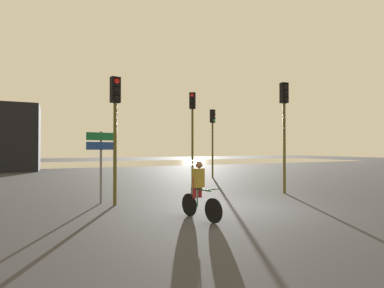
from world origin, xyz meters
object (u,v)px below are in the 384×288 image
Objects in this scene: traffic_light_far_right at (213,130)px; cyclist at (199,190)px; traffic_light_near_right at (284,117)px; direction_sign_post at (101,153)px; traffic_light_center at (192,121)px; traffic_light_near_left at (115,116)px.

cyclist is at bearing 33.62° from traffic_light_far_right.
traffic_light_near_right is (-0.57, -7.68, 0.16)m from traffic_light_far_right.
traffic_light_far_right is 1.79× the size of direction_sign_post.
traffic_light_near_right reaches higher than cyclist.
traffic_light_far_right is 12.34m from cyclist.
direction_sign_post is (-5.38, -3.83, -1.70)m from traffic_light_center.
traffic_light_far_right reaches higher than traffic_light_near_left.
direction_sign_post is (-7.71, 0.84, -1.58)m from traffic_light_near_right.
traffic_light_center is 3.04× the size of cyclist.
traffic_light_center is at bearing -55.23° from traffic_light_near_right.
traffic_light_far_right is 2.78× the size of cyclist.
traffic_light_far_right is 1.04× the size of traffic_light_near_left.
traffic_light_near_left reaches higher than cyclist.
traffic_light_center is 6.82m from direction_sign_post.
traffic_light_far_right is 10.83m from direction_sign_post.
traffic_light_near_right is at bearing 151.12° from traffic_light_center.
traffic_light_center reaches higher than traffic_light_far_right.
traffic_light_near_right is 6.70m from cyclist.
traffic_light_near_left is at bearing 6.10° from traffic_light_near_right.
traffic_light_center is 1.95× the size of direction_sign_post.
cyclist is at bearing 101.33° from traffic_light_center.
traffic_light_near_right reaches higher than direction_sign_post.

